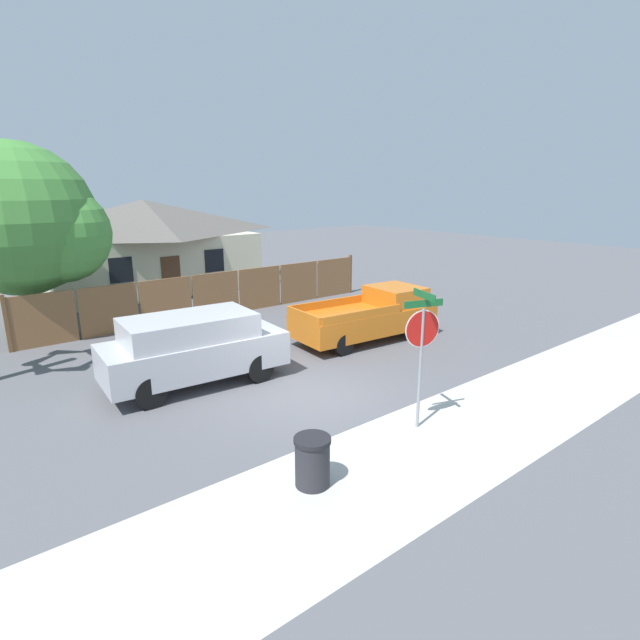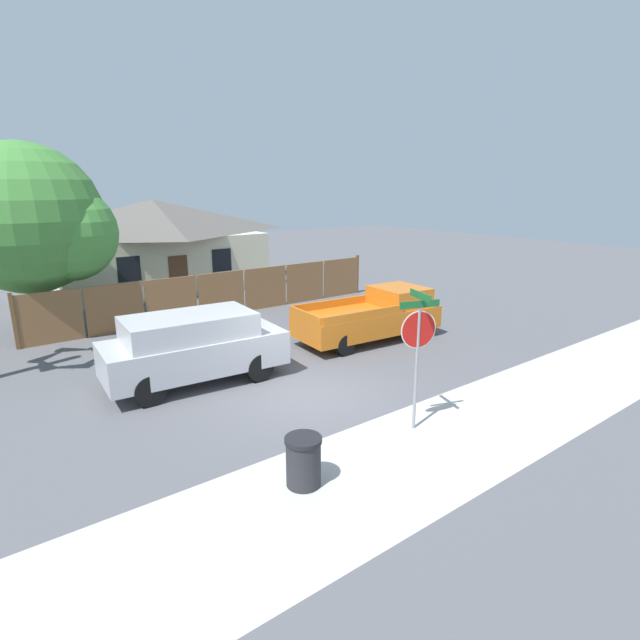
{
  "view_description": "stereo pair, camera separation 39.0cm",
  "coord_description": "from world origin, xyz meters",
  "px_view_note": "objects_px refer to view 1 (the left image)",
  "views": [
    {
      "loc": [
        -7.24,
        -9.25,
        5.14
      ],
      "look_at": [
        0.99,
        0.93,
        1.6
      ],
      "focal_mm": 28.0,
      "sensor_mm": 36.0,
      "label": 1
    },
    {
      "loc": [
        -6.93,
        -9.49,
        5.14
      ],
      "look_at": [
        0.99,
        0.93,
        1.6
      ],
      "focal_mm": 28.0,
      "sensor_mm": 36.0,
      "label": 2
    }
  ],
  "objects_px": {
    "oak_tree": "(26,223)",
    "stop_sign": "(422,338)",
    "house": "(146,244)",
    "red_suv": "(194,347)",
    "trash_bin": "(312,461)",
    "orange_pickup": "(370,316)"
  },
  "relations": [
    {
      "from": "orange_pickup",
      "to": "red_suv",
      "type": "bearing_deg",
      "value": -175.71
    },
    {
      "from": "orange_pickup",
      "to": "stop_sign",
      "type": "distance_m",
      "value": 6.66
    },
    {
      "from": "oak_tree",
      "to": "orange_pickup",
      "type": "height_order",
      "value": "oak_tree"
    },
    {
      "from": "oak_tree",
      "to": "red_suv",
      "type": "bearing_deg",
      "value": -74.1
    },
    {
      "from": "oak_tree",
      "to": "trash_bin",
      "type": "height_order",
      "value": "oak_tree"
    },
    {
      "from": "house",
      "to": "red_suv",
      "type": "height_order",
      "value": "house"
    },
    {
      "from": "house",
      "to": "orange_pickup",
      "type": "xyz_separation_m",
      "value": [
        2.74,
        -13.11,
        -1.49
      ]
    },
    {
      "from": "stop_sign",
      "to": "trash_bin",
      "type": "relative_size",
      "value": 3.31
    },
    {
      "from": "red_suv",
      "to": "stop_sign",
      "type": "xyz_separation_m",
      "value": [
        2.68,
        -5.37,
        1.03
      ]
    },
    {
      "from": "house",
      "to": "orange_pickup",
      "type": "relative_size",
      "value": 2.08
    },
    {
      "from": "red_suv",
      "to": "orange_pickup",
      "type": "distance_m",
      "value": 6.47
    },
    {
      "from": "red_suv",
      "to": "trash_bin",
      "type": "height_order",
      "value": "red_suv"
    },
    {
      "from": "oak_tree",
      "to": "stop_sign",
      "type": "distance_m",
      "value": 14.19
    },
    {
      "from": "trash_bin",
      "to": "stop_sign",
      "type": "bearing_deg",
      "value": 5.08
    },
    {
      "from": "house",
      "to": "orange_pickup",
      "type": "distance_m",
      "value": 13.48
    },
    {
      "from": "house",
      "to": "red_suv",
      "type": "distance_m",
      "value": 13.67
    },
    {
      "from": "house",
      "to": "trash_bin",
      "type": "height_order",
      "value": "house"
    },
    {
      "from": "oak_tree",
      "to": "red_suv",
      "type": "distance_m",
      "value": 8.62
    },
    {
      "from": "orange_pickup",
      "to": "trash_bin",
      "type": "xyz_separation_m",
      "value": [
        -6.93,
        -5.63,
        -0.36
      ]
    },
    {
      "from": "oak_tree",
      "to": "red_suv",
      "type": "xyz_separation_m",
      "value": [
        2.22,
        -7.81,
        -2.89
      ]
    },
    {
      "from": "house",
      "to": "stop_sign",
      "type": "xyz_separation_m",
      "value": [
        -1.04,
        -18.46,
        -0.26
      ]
    },
    {
      "from": "oak_tree",
      "to": "red_suv",
      "type": "height_order",
      "value": "oak_tree"
    }
  ]
}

